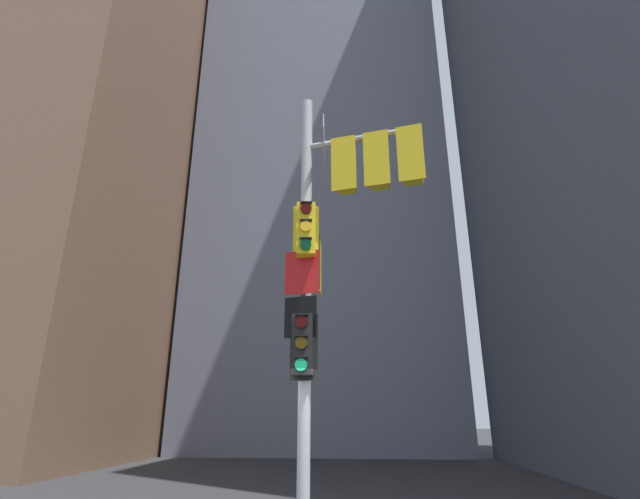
{
  "coord_description": "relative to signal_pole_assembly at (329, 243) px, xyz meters",
  "views": [
    {
      "loc": [
        0.94,
        -8.2,
        1.79
      ],
      "look_at": [
        0.24,
        0.33,
        4.82
      ],
      "focal_mm": 26.2,
      "sensor_mm": 36.0,
      "label": 1
    }
  ],
  "objects": [
    {
      "name": "building_tower_left",
      "position": [
        -14.72,
        10.87,
        19.1
      ],
      "size": [
        12.3,
        12.3,
        47.9
      ],
      "primitive_type": "cube",
      "color": "brown",
      "rests_on": "ground"
    },
    {
      "name": "signal_pole_assembly",
      "position": [
        0.0,
        0.0,
        0.0
      ],
      "size": [
        2.62,
        2.5,
        8.02
      ],
      "color": "#B2B2B5",
      "rests_on": "ground"
    },
    {
      "name": "building_mid_block",
      "position": [
        -1.46,
        20.46,
        19.17
      ],
      "size": [
        13.79,
        13.79,
        48.04
      ],
      "primitive_type": "cube",
      "color": "slate",
      "rests_on": "ground"
    }
  ]
}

